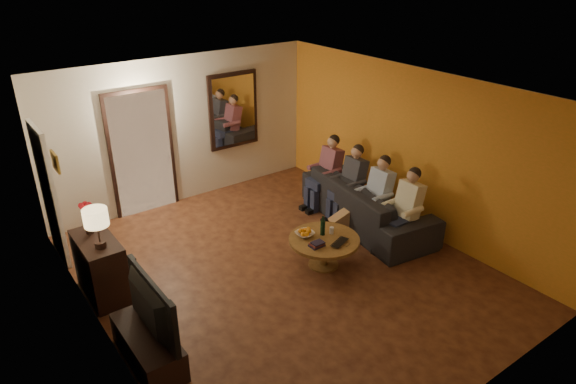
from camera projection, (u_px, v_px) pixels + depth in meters
floor at (284, 270)px, 7.38m from camera, size 5.00×6.00×0.01m
ceiling at (283, 92)px, 6.26m from camera, size 5.00×6.00×0.01m
back_wall at (184, 130)px, 9.01m from camera, size 5.00×0.02×2.60m
front_wall at (477, 302)px, 4.63m from camera, size 5.00×0.02×2.60m
left_wall at (94, 247)px, 5.49m from camera, size 0.02×6.00×2.60m
right_wall at (411, 149)px, 8.15m from camera, size 0.02×6.00×2.60m
orange_accent at (410, 149)px, 8.15m from camera, size 0.01×6.00×2.60m
kitchen_doorway at (142, 154)px, 8.67m from camera, size 1.00×0.06×2.10m
door_trim at (142, 154)px, 8.66m from camera, size 1.12×0.04×2.22m
fridge_glimpse at (157, 159)px, 8.87m from camera, size 0.45×0.03×1.70m
mirror_frame at (233, 110)px, 9.43m from camera, size 1.00×0.05×1.40m
mirror_glass at (234, 111)px, 9.40m from camera, size 0.86×0.02×1.26m
white_door at (49, 194)px, 7.30m from camera, size 0.06×0.85×2.04m
framed_art at (55, 162)px, 6.21m from camera, size 0.03×0.28×0.24m
art_canvas at (56, 162)px, 6.22m from camera, size 0.01×0.22×0.18m
dresser at (101, 267)px, 6.71m from camera, size 0.45×0.94×0.83m
table_lamp at (98, 228)px, 6.26m from camera, size 0.30×0.30×0.54m
flower_vase at (87, 218)px, 6.60m from camera, size 0.14×0.14×0.44m
tv_stand at (148, 347)px, 5.69m from camera, size 0.45×1.14×0.38m
tv at (143, 308)px, 5.47m from camera, size 1.17×0.15×0.67m
sofa at (367, 202)px, 8.51m from camera, size 2.72×1.39×0.76m
person_a at (405, 213)px, 7.71m from camera, size 0.60×0.40×1.20m
person_b at (377, 198)px, 8.14m from camera, size 0.60×0.40×1.20m
person_c at (351, 186)px, 8.58m from camera, size 0.60×0.40×1.20m
person_d at (328, 174)px, 9.02m from camera, size 0.60×0.40×1.20m
dog at (344, 219)px, 8.19m from camera, size 0.60×0.35×0.56m
coffee_table at (324, 252)px, 7.40m from camera, size 1.04×1.04×0.45m
bowl at (305, 234)px, 7.36m from camera, size 0.26×0.26×0.06m
oranges at (305, 230)px, 7.33m from camera, size 0.20×0.20×0.08m
wine_bottle at (323, 225)px, 7.34m from camera, size 0.07×0.07×0.31m
wine_glass at (332, 230)px, 7.42m from camera, size 0.06×0.06×0.10m
book_stack at (317, 244)px, 7.10m from camera, size 0.20×0.15×0.07m
laptop at (343, 244)px, 7.15m from camera, size 0.38×0.31×0.03m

